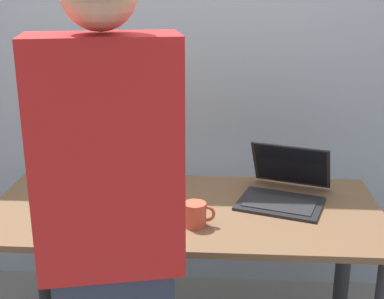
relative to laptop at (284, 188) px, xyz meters
The scene contains 7 objects.
desk 0.47m from the laptop, 164.44° to the right, with size 1.60×0.74×0.77m.
laptop is the anchor object (origin of this frame).
beer_bottle_brown 0.61m from the laptop, behind, with size 0.07×0.07×0.30m.
beer_bottle_green 0.61m from the laptop, 168.51° to the left, with size 0.07×0.07×0.31m.
person_figure 0.94m from the laptop, 128.01° to the right, with size 0.44×0.32×1.76m.
coffee_mug 0.46m from the laptop, 142.16° to the right, with size 0.12×0.09×0.09m.
back_wall 0.91m from the laptop, 122.25° to the left, with size 6.00×0.10×2.60m, color #99A3AD.
Camera 1 is at (0.15, -1.97, 1.65)m, focal length 49.16 mm.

